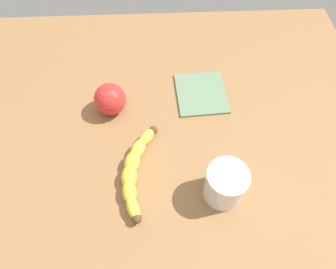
# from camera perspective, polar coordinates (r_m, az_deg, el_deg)

# --- Properties ---
(wooden_tabletop) EXTENTS (1.20, 1.20, 0.03)m
(wooden_tabletop) POSITION_cam_1_polar(r_m,az_deg,el_deg) (0.72, -2.51, -7.96)
(wooden_tabletop) COLOR olive
(wooden_tabletop) RESTS_ON ground
(banana) EXTENTS (0.24, 0.09, 0.04)m
(banana) POSITION_cam_1_polar(r_m,az_deg,el_deg) (0.70, -6.32, -6.59)
(banana) COLOR yellow
(banana) RESTS_ON wooden_tabletop
(smoothie_glass) EXTENTS (0.09, 0.09, 0.09)m
(smoothie_glass) POSITION_cam_1_polar(r_m,az_deg,el_deg) (0.66, 10.74, -9.25)
(smoothie_glass) COLOR silver
(smoothie_glass) RESTS_ON wooden_tabletop
(apple_fruit) EXTENTS (0.08, 0.08, 0.08)m
(apple_fruit) POSITION_cam_1_polar(r_m,az_deg,el_deg) (0.79, -10.89, 6.55)
(apple_fruit) COLOR red
(apple_fruit) RESTS_ON wooden_tabletop
(folded_napkin) EXTENTS (0.16, 0.14, 0.01)m
(folded_napkin) POSITION_cam_1_polar(r_m,az_deg,el_deg) (0.85, 6.26, 7.75)
(folded_napkin) COLOR slate
(folded_napkin) RESTS_ON wooden_tabletop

